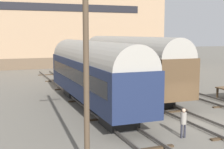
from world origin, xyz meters
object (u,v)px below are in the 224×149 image
Objects in this scene: train_car_navy at (93,71)px; utility_pole at (86,52)px; train_car_brown at (127,61)px; person_worker at (183,120)px.

train_car_navy is 11.06m from utility_pole.
train_car_brown is (4.97, 4.72, 0.17)m from train_car_navy.
train_car_navy is 6.86m from train_car_brown.
train_car_brown is at bearing 79.47° from person_worker.
train_car_navy is 1.68× the size of utility_pole.
person_worker is 7.46m from utility_pole.
train_car_navy is 9.74× the size of person_worker.
utility_pole reaches higher than train_car_navy.
person_worker is (-2.44, -13.13, -2.09)m from train_car_brown.
person_worker is (2.53, -8.41, -1.92)m from train_car_navy.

